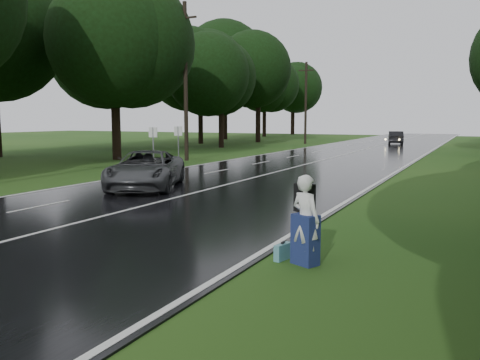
% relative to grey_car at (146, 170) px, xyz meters
% --- Properties ---
extents(ground, '(160.00, 160.00, 0.00)m').
position_rel_grey_car_xyz_m(ground, '(2.50, -7.05, -0.81)').
color(ground, '#284B16').
rests_on(ground, ground).
extents(road, '(12.00, 140.00, 0.04)m').
position_rel_grey_car_xyz_m(road, '(2.50, 12.95, -0.79)').
color(road, black).
rests_on(road, ground).
extents(lane_center, '(0.12, 140.00, 0.01)m').
position_rel_grey_car_xyz_m(lane_center, '(2.50, 12.95, -0.76)').
color(lane_center, silver).
rests_on(lane_center, road).
extents(grey_car, '(4.62, 6.09, 1.54)m').
position_rel_grey_car_xyz_m(grey_car, '(0.00, 0.00, 0.00)').
color(grey_car, '#424446').
rests_on(grey_car, road).
extents(far_car, '(2.34, 4.60, 1.45)m').
position_rel_grey_car_xyz_m(far_car, '(3.60, 40.93, -0.04)').
color(far_car, black).
rests_on(far_car, road).
extents(hitchhiker, '(0.78, 0.76, 1.81)m').
position_rel_grey_car_xyz_m(hitchhiker, '(9.37, -7.26, 0.03)').
color(hitchhiker, silver).
rests_on(hitchhiker, ground).
extents(suitcase, '(0.24, 0.49, 0.34)m').
position_rel_grey_car_xyz_m(suitcase, '(8.87, -7.17, -0.64)').
color(suitcase, teal).
rests_on(suitcase, ground).
extents(utility_pole_mid, '(1.80, 0.28, 10.68)m').
position_rel_grey_car_xyz_m(utility_pole_mid, '(-6.00, 12.58, -0.81)').
color(utility_pole_mid, black).
rests_on(utility_pole_mid, ground).
extents(utility_pole_far, '(1.80, 0.28, 9.24)m').
position_rel_grey_car_xyz_m(utility_pole_far, '(-6.00, 37.94, -0.81)').
color(utility_pole_far, black).
rests_on(utility_pole_far, ground).
extents(road_sign_a, '(0.58, 0.10, 2.40)m').
position_rel_grey_car_xyz_m(road_sign_a, '(-4.70, 6.97, -0.81)').
color(road_sign_a, white).
rests_on(road_sign_a, ground).
extents(road_sign_b, '(0.58, 0.10, 2.41)m').
position_rel_grey_car_xyz_m(road_sign_b, '(-4.70, 9.59, -0.81)').
color(road_sign_b, white).
rests_on(road_sign_b, ground).
extents(tree_left_d, '(9.05, 9.05, 14.14)m').
position_rel_grey_car_xyz_m(tree_left_d, '(-10.86, 11.05, -0.81)').
color(tree_left_d, black).
rests_on(tree_left_d, ground).
extents(tree_left_e, '(7.88, 7.88, 12.32)m').
position_rel_grey_car_xyz_m(tree_left_e, '(-11.19, 27.22, -0.81)').
color(tree_left_e, black).
rests_on(tree_left_e, ground).
extents(tree_left_f, '(10.10, 10.10, 15.79)m').
position_rel_grey_car_xyz_m(tree_left_f, '(-12.52, 39.21, -0.81)').
color(tree_left_f, black).
rests_on(tree_left_f, ground).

